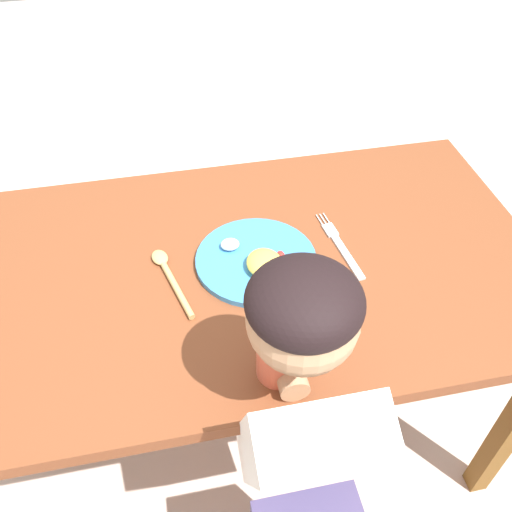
{
  "coord_description": "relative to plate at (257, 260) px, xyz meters",
  "views": [
    {
      "loc": [
        -0.13,
        -0.86,
        1.61
      ],
      "look_at": [
        0.04,
        0.0,
        0.74
      ],
      "focal_mm": 38.14,
      "sensor_mm": 36.0,
      "label": 1
    }
  ],
  "objects": [
    {
      "name": "ground_plane",
      "position": [
        -0.04,
        0.01,
        -0.74
      ],
      "size": [
        8.0,
        8.0,
        0.0
      ],
      "primitive_type": "plane",
      "color": "beige"
    },
    {
      "name": "drinking_cup",
      "position": [
        -0.02,
        -0.29,
        0.04
      ],
      "size": [
        0.08,
        0.08,
        0.1
      ],
      "primitive_type": "cylinder",
      "color": "#F06F52",
      "rests_on": "dining_table"
    },
    {
      "name": "plate",
      "position": [
        0.0,
        0.0,
        0.0
      ],
      "size": [
        0.28,
        0.28,
        0.05
      ],
      "color": "#3781C3",
      "rests_on": "dining_table"
    },
    {
      "name": "spoon",
      "position": [
        -0.2,
        -0.0,
        -0.01
      ],
      "size": [
        0.08,
        0.22,
        0.01
      ],
      "rotation": [
        0.0,
        0.0,
        1.84
      ],
      "color": "tan",
      "rests_on": "dining_table"
    },
    {
      "name": "dining_table",
      "position": [
        -0.04,
        0.01,
        -0.09
      ],
      "size": [
        1.4,
        0.78,
        0.72
      ],
      "color": "brown",
      "rests_on": "ground_plane"
    },
    {
      "name": "person",
      "position": [
        -0.0,
        -0.44,
        -0.14
      ],
      "size": [
        0.21,
        0.41,
        1.05
      ],
      "color": "#453C65",
      "rests_on": "ground_plane"
    },
    {
      "name": "fork",
      "position": [
        0.2,
        0.01,
        -0.01
      ],
      "size": [
        0.05,
        0.24,
        0.01
      ],
      "rotation": [
        0.0,
        0.0,
        1.69
      ],
      "color": "silver",
      "rests_on": "dining_table"
    }
  ]
}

